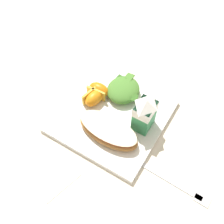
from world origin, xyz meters
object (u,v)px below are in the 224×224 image
(orange_wedge_middle, at_px, (94,98))
(cheesy_pizza_bread, at_px, (108,130))
(orange_wedge_front, at_px, (99,90))
(paper_napkin, at_px, (52,172))
(metal_fork, at_px, (179,185))
(white_plate, at_px, (112,116))
(milk_carton, at_px, (145,113))
(green_salad_pile, at_px, (123,90))

(orange_wedge_middle, bearing_deg, cheesy_pizza_bread, 53.08)
(orange_wedge_front, bearing_deg, orange_wedge_middle, 6.52)
(cheesy_pizza_bread, height_order, paper_napkin, cheesy_pizza_bread)
(paper_napkin, distance_m, metal_fork, 0.31)
(orange_wedge_front, distance_m, metal_fork, 0.33)
(white_plate, bearing_deg, cheesy_pizza_bread, 22.70)
(milk_carton, height_order, paper_napkin, milk_carton)
(white_plate, xyz_separation_m, cheesy_pizza_bread, (0.06, 0.02, 0.03))
(milk_carton, bearing_deg, cheesy_pizza_bread, -41.98)
(cheesy_pizza_bread, height_order, green_salad_pile, green_salad_pile)
(milk_carton, distance_m, paper_napkin, 0.27)
(white_plate, distance_m, metal_fork, 0.25)
(green_salad_pile, relative_size, milk_carton, 0.95)
(white_plate, relative_size, cheesy_pizza_bread, 1.63)
(green_salad_pile, distance_m, paper_napkin, 0.29)
(cheesy_pizza_bread, distance_m, orange_wedge_front, 0.13)
(milk_carton, xyz_separation_m, orange_wedge_middle, (0.00, -0.15, -0.04))
(orange_wedge_middle, distance_m, metal_fork, 0.32)
(cheesy_pizza_bread, xyz_separation_m, orange_wedge_front, (-0.10, -0.09, 0.00))
(milk_carton, relative_size, paper_napkin, 1.00)
(metal_fork, bearing_deg, orange_wedge_middle, -107.09)
(paper_napkin, bearing_deg, white_plate, 168.86)
(orange_wedge_front, bearing_deg, cheesy_pizza_bread, 43.56)
(orange_wedge_middle, bearing_deg, orange_wedge_front, -173.48)
(orange_wedge_middle, xyz_separation_m, metal_fork, (0.09, 0.30, -0.03))
(cheesy_pizza_bread, height_order, orange_wedge_front, orange_wedge_front)
(white_plate, distance_m, orange_wedge_middle, 0.07)
(green_salad_pile, bearing_deg, white_plate, 6.54)
(green_salad_pile, distance_m, milk_carton, 0.12)
(white_plate, relative_size, green_salad_pile, 2.68)
(milk_carton, relative_size, metal_fork, 0.58)
(white_plate, relative_size, paper_napkin, 2.55)
(green_salad_pile, height_order, milk_carton, milk_carton)
(green_salad_pile, relative_size, paper_napkin, 0.95)
(white_plate, relative_size, orange_wedge_front, 4.52)
(white_plate, xyz_separation_m, metal_fork, (0.08, 0.24, -0.01))
(green_salad_pile, xyz_separation_m, orange_wedge_front, (0.04, -0.06, -0.00))
(metal_fork, bearing_deg, milk_carton, -122.91)
(cheesy_pizza_bread, xyz_separation_m, orange_wedge_middle, (-0.07, -0.09, 0.00))
(green_salad_pile, height_order, metal_fork, green_salad_pile)
(milk_carton, xyz_separation_m, paper_napkin, (0.23, -0.13, -0.07))
(green_salad_pile, xyz_separation_m, orange_wedge_middle, (0.07, -0.06, -0.00))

